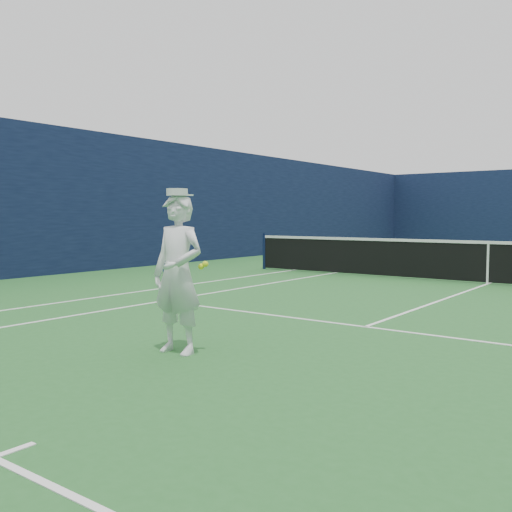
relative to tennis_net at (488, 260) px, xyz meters
The scene contains 5 objects.
ground 0.55m from the tennis_net, ahead, with size 80.00×80.00×0.00m, color #246027.
court_markings 0.55m from the tennis_net, ahead, with size 11.03×23.83×0.01m.
windscreen_fence 1.45m from the tennis_net, ahead, with size 20.12×36.12×4.00m.
tennis_net is the anchor object (origin of this frame).
tennis_player 9.15m from the tennis_net, 96.65° to the right, with size 0.79×0.48×1.89m.
Camera 1 is at (3.53, -13.75, 1.58)m, focal length 40.00 mm.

